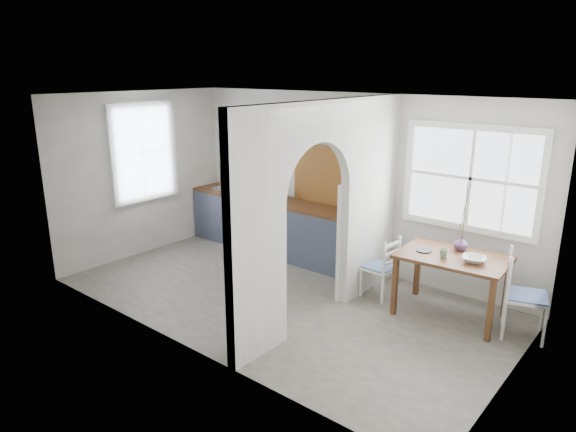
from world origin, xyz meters
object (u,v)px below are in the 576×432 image
Objects in this scene: kettle at (355,208)px; vase at (461,243)px; chair_left at (380,267)px; dining_table at (451,286)px; chair_right at (527,295)px.

kettle is 1.26× the size of vase.
kettle is (-0.68, 0.41, 0.59)m from chair_left.
kettle is at bearing 163.67° from dining_table.
chair_right is at bearing -11.08° from vase.
chair_left is at bearing 179.42° from dining_table.
dining_table is 1.49× the size of chair_left.
chair_left is (-0.94, -0.05, 0.03)m from dining_table.
chair_left is at bearing -9.24° from kettle.
chair_right is at bearing 15.32° from kettle.
chair_left is 4.65× the size of vase.
vase is (0.93, 0.29, 0.45)m from chair_left.
dining_table is 1.27× the size of chair_right.
kettle is at bearing 66.58° from chair_right.
kettle reaches higher than chair_left.
vase is at bearing 88.98° from dining_table.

